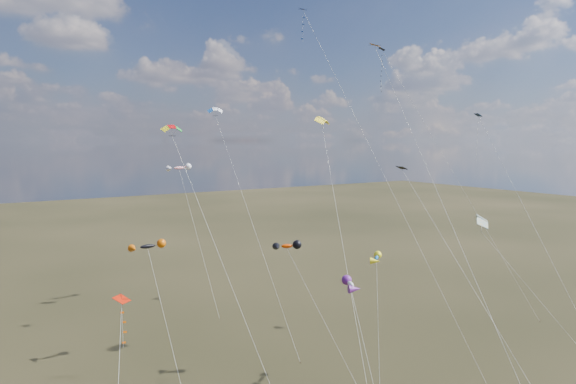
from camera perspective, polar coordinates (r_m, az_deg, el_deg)
diamond_black_high at (r=78.37m, az=11.35°, el=11.61°), size 13.25×19.37×38.30m
diamond_navy_tall at (r=63.90m, az=3.39°, el=15.00°), size 3.78×28.12×40.95m
diamond_black_mid at (r=46.10m, az=17.55°, el=-6.02°), size 4.58×15.86×22.37m
diamond_red_low at (r=40.88m, az=-17.96°, el=-14.35°), size 3.40×7.15×13.25m
diamond_navy_right at (r=68.23m, az=20.90°, el=4.42°), size 6.34×22.31×28.08m
diamond_orange_center at (r=41.96m, az=15.04°, el=3.11°), size 4.22×24.42×33.42m
parafoil_yellow at (r=58.38m, az=3.88°, el=7.98°), size 11.56×22.96×27.76m
parafoil_blue_white at (r=75.99m, az=-8.03°, el=8.95°), size 2.39×24.57×29.82m
parafoil_striped at (r=50.86m, az=20.79°, el=-2.77°), size 9.59×13.08×18.25m
parafoil_tricolor at (r=51.20m, az=-12.68°, el=6.87°), size 4.91×17.04×26.52m
novelty_black_orange at (r=59.34m, az=-15.32°, el=-5.87°), size 3.67×12.40×13.57m
novelty_orange_black at (r=53.40m, az=-0.09°, el=-6.08°), size 4.08×10.87×14.37m
novelty_white_purple at (r=42.96m, az=6.98°, el=-10.18°), size 2.23×8.49×13.41m
novelty_redwhite_stripe at (r=80.36m, az=-11.99°, el=2.60°), size 3.50×12.87×21.11m
novelty_blue_yellow at (r=52.70m, az=9.82°, el=-7.27°), size 5.64×6.89×13.38m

